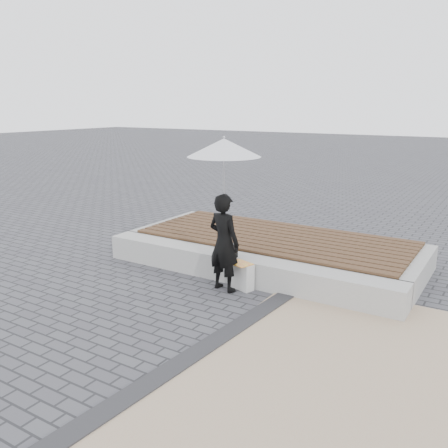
{
  "coord_description": "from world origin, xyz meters",
  "views": [
    {
      "loc": [
        3.5,
        -4.5,
        2.66
      ],
      "look_at": [
        -0.02,
        1.15,
        1.0
      ],
      "focal_mm": 38.4,
      "sensor_mm": 36.0,
      "label": 1
    }
  ],
  "objects_px": {
    "woman": "(224,243)",
    "canvas_tote": "(242,276)",
    "seating_ledge": "(240,268)",
    "parasol": "(224,148)",
    "handbag": "(228,249)"
  },
  "relations": [
    {
      "from": "parasol",
      "to": "handbag",
      "type": "xyz_separation_m",
      "value": [
        -0.14,
        0.35,
        -1.58
      ]
    },
    {
      "from": "woman",
      "to": "seating_ledge",
      "type": "bearing_deg",
      "value": -82.44
    },
    {
      "from": "canvas_tote",
      "to": "seating_ledge",
      "type": "bearing_deg",
      "value": 140.75
    },
    {
      "from": "seating_ledge",
      "to": "canvas_tote",
      "type": "bearing_deg",
      "value": -56.73
    },
    {
      "from": "parasol",
      "to": "canvas_tote",
      "type": "bearing_deg",
      "value": 41.2
    },
    {
      "from": "parasol",
      "to": "seating_ledge",
      "type": "bearing_deg",
      "value": 88.02
    },
    {
      "from": "handbag",
      "to": "parasol",
      "type": "bearing_deg",
      "value": -57.09
    },
    {
      "from": "seating_ledge",
      "to": "parasol",
      "type": "relative_size",
      "value": 3.8
    },
    {
      "from": "seating_ledge",
      "to": "parasol",
      "type": "bearing_deg",
      "value": -91.98
    },
    {
      "from": "handbag",
      "to": "woman",
      "type": "bearing_deg",
      "value": -57.09
    },
    {
      "from": "parasol",
      "to": "canvas_tote",
      "type": "relative_size",
      "value": 3.27
    },
    {
      "from": "parasol",
      "to": "woman",
      "type": "bearing_deg",
      "value": 90.0
    },
    {
      "from": "seating_ledge",
      "to": "parasol",
      "type": "distance_m",
      "value": 1.94
    },
    {
      "from": "seating_ledge",
      "to": "handbag",
      "type": "relative_size",
      "value": 16.61
    },
    {
      "from": "woman",
      "to": "canvas_tote",
      "type": "height_order",
      "value": "woman"
    }
  ]
}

